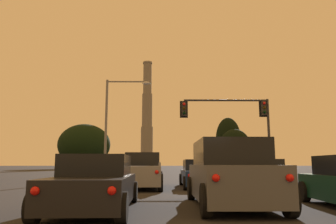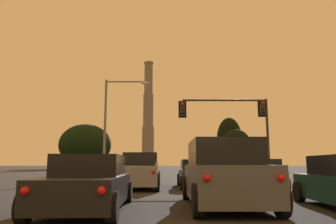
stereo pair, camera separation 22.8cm
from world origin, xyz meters
TOP-DOWN VIEW (x-y plane):
  - pickup_truck_left_lane_front at (-2.90, 15.98)m, footprint 2.25×5.53m
  - suv_center_lane_second at (0.14, 8.32)m, footprint 2.12×4.91m
  - sedan_left_lane_second at (-3.51, 7.63)m, footprint 2.11×4.75m
  - sedan_center_lane_front at (0.14, 16.21)m, footprint 1.98×4.71m
  - hatchback_right_lane_front at (3.25, 15.77)m, footprint 1.99×4.14m
  - traffic_light_overhead_right at (3.62, 22.21)m, footprint 6.58×0.50m
  - street_lamp at (-5.90, 25.59)m, footprint 3.68×0.36m
  - smokestack at (-8.67, 128.40)m, footprint 7.53×7.53m
  - treeline_far_right at (17.82, 89.56)m, footprint 8.52×7.67m
  - treeline_left_mid at (-22.84, 85.45)m, footprint 13.64×12.28m
  - treeline_right_mid at (17.42, 96.36)m, footprint 7.49×6.74m

SIDE VIEW (x-z plane):
  - hatchback_right_lane_front at x=3.25m, z-range -0.05..1.38m
  - sedan_left_lane_second at x=-3.51m, z-range -0.05..1.38m
  - sedan_center_lane_front at x=0.14m, z-range -0.05..1.38m
  - pickup_truck_left_lane_front at x=-2.90m, z-range -0.11..1.71m
  - suv_center_lane_second at x=0.14m, z-range -0.03..1.83m
  - traffic_light_overhead_right at x=3.62m, z-range 1.60..7.49m
  - street_lamp at x=-5.90m, z-range 1.01..9.19m
  - treeline_far_right at x=17.82m, z-range 0.79..11.68m
  - treeline_left_mid at x=-22.84m, z-range 0.38..12.11m
  - treeline_right_mid at x=17.42m, z-range 0.87..15.97m
  - smokestack at x=-8.67m, z-range -4.56..38.16m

